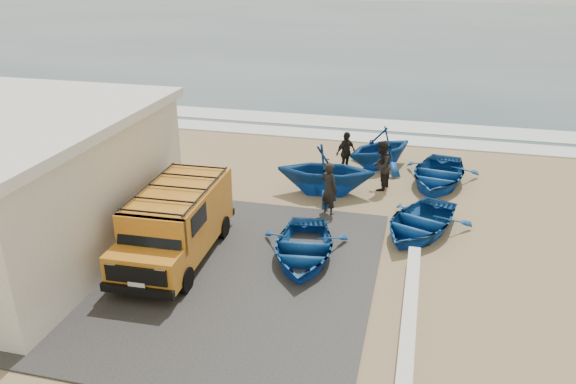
{
  "coord_description": "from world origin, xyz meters",
  "views": [
    {
      "loc": [
        4.86,
        -15.13,
        8.6
      ],
      "look_at": [
        0.71,
        1.65,
        1.2
      ],
      "focal_mm": 35.0,
      "sensor_mm": 36.0,
      "label": 1
    }
  ],
  "objects_px": {
    "boat_mid_left": "(326,170)",
    "fisherman_middle": "(381,166)",
    "parapet": "(409,313)",
    "boat_near_right": "(419,222)",
    "boat_near_left": "(303,248)",
    "boat_far_left": "(380,148)",
    "fisherman_front": "(329,189)",
    "fisherman_back": "(346,153)",
    "boat_mid_right": "(438,174)",
    "van": "(176,221)"
  },
  "relations": [
    {
      "from": "boat_near_right",
      "to": "boat_near_left",
      "type": "bearing_deg",
      "value": -120.88
    },
    {
      "from": "boat_near_right",
      "to": "boat_mid_right",
      "type": "height_order",
      "value": "boat_mid_right"
    },
    {
      "from": "van",
      "to": "boat_far_left",
      "type": "relative_size",
      "value": 1.55
    },
    {
      "from": "boat_mid_right",
      "to": "fisherman_middle",
      "type": "bearing_deg",
      "value": -144.78
    },
    {
      "from": "boat_mid_left",
      "to": "boat_near_left",
      "type": "bearing_deg",
      "value": 177.18
    },
    {
      "from": "parapet",
      "to": "fisherman_front",
      "type": "height_order",
      "value": "fisherman_front"
    },
    {
      "from": "van",
      "to": "boat_near_right",
      "type": "bearing_deg",
      "value": 23.55
    },
    {
      "from": "van",
      "to": "boat_mid_right",
      "type": "xyz_separation_m",
      "value": [
        7.67,
        7.9,
        -0.76
      ]
    },
    {
      "from": "parapet",
      "to": "fisherman_front",
      "type": "relative_size",
      "value": 3.1
    },
    {
      "from": "van",
      "to": "boat_mid_left",
      "type": "distance_m",
      "value": 6.84
    },
    {
      "from": "van",
      "to": "fisherman_back",
      "type": "height_order",
      "value": "van"
    },
    {
      "from": "van",
      "to": "fisherman_front",
      "type": "height_order",
      "value": "van"
    },
    {
      "from": "boat_near_left",
      "to": "fisherman_middle",
      "type": "xyz_separation_m",
      "value": [
        1.75,
        6.1,
        0.6
      ]
    },
    {
      "from": "parapet",
      "to": "boat_near_left",
      "type": "xyz_separation_m",
      "value": [
        -3.28,
        2.42,
        0.12
      ]
    },
    {
      "from": "boat_mid_right",
      "to": "fisherman_front",
      "type": "bearing_deg",
      "value": -125.54
    },
    {
      "from": "boat_mid_right",
      "to": "fisherman_middle",
      "type": "distance_m",
      "value": 2.5
    },
    {
      "from": "van",
      "to": "boat_near_right",
      "type": "height_order",
      "value": "van"
    },
    {
      "from": "fisherman_back",
      "to": "boat_mid_right",
      "type": "bearing_deg",
      "value": -59.43
    },
    {
      "from": "boat_near_right",
      "to": "parapet",
      "type": "bearing_deg",
      "value": -69.64
    },
    {
      "from": "parapet",
      "to": "fisherman_back",
      "type": "xyz_separation_m",
      "value": [
        -3.13,
        10.0,
        0.62
      ]
    },
    {
      "from": "boat_near_right",
      "to": "boat_mid_right",
      "type": "xyz_separation_m",
      "value": [
        0.58,
        4.56,
        0.03
      ]
    },
    {
      "from": "boat_mid_left",
      "to": "boat_mid_right",
      "type": "distance_m",
      "value": 4.68
    },
    {
      "from": "parapet",
      "to": "boat_near_right",
      "type": "distance_m",
      "value": 5.04
    },
    {
      "from": "boat_near_left",
      "to": "boat_near_right",
      "type": "xyz_separation_m",
      "value": [
        3.36,
        2.61,
        0.01
      ]
    },
    {
      "from": "fisherman_middle",
      "to": "fisherman_back",
      "type": "height_order",
      "value": "fisherman_middle"
    },
    {
      "from": "boat_near_left",
      "to": "boat_near_right",
      "type": "height_order",
      "value": "boat_near_right"
    },
    {
      "from": "boat_near_left",
      "to": "fisherman_middle",
      "type": "height_order",
      "value": "fisherman_middle"
    },
    {
      "from": "boat_mid_left",
      "to": "fisherman_middle",
      "type": "xyz_separation_m",
      "value": [
        2.0,
        0.94,
        0.01
      ]
    },
    {
      "from": "parapet",
      "to": "boat_near_right",
      "type": "bearing_deg",
      "value": 89.15
    },
    {
      "from": "boat_mid_left",
      "to": "boat_mid_right",
      "type": "bearing_deg",
      "value": -69.84
    },
    {
      "from": "parapet",
      "to": "boat_mid_right",
      "type": "height_order",
      "value": "boat_mid_right"
    },
    {
      "from": "parapet",
      "to": "boat_mid_left",
      "type": "relative_size",
      "value": 1.62
    },
    {
      "from": "boat_far_left",
      "to": "fisherman_front",
      "type": "bearing_deg",
      "value": -62.47
    },
    {
      "from": "fisherman_middle",
      "to": "van",
      "type": "bearing_deg",
      "value": -24.48
    },
    {
      "from": "boat_near_right",
      "to": "fisherman_front",
      "type": "height_order",
      "value": "fisherman_front"
    },
    {
      "from": "fisherman_middle",
      "to": "boat_mid_right",
      "type": "bearing_deg",
      "value": 130.49
    },
    {
      "from": "van",
      "to": "boat_near_left",
      "type": "relative_size",
      "value": 1.38
    },
    {
      "from": "parapet",
      "to": "fisherman_back",
      "type": "height_order",
      "value": "fisherman_back"
    },
    {
      "from": "parapet",
      "to": "boat_mid_right",
      "type": "distance_m",
      "value": 9.62
    },
    {
      "from": "parapet",
      "to": "fisherman_middle",
      "type": "xyz_separation_m",
      "value": [
        -1.53,
        8.52,
        0.71
      ]
    },
    {
      "from": "boat_mid_left",
      "to": "parapet",
      "type": "bearing_deg",
      "value": -160.61
    },
    {
      "from": "boat_near_left",
      "to": "boat_mid_right",
      "type": "bearing_deg",
      "value": 53.83
    },
    {
      "from": "fisherman_middle",
      "to": "fisherman_back",
      "type": "relative_size",
      "value": 1.11
    },
    {
      "from": "boat_near_left",
      "to": "fisherman_front",
      "type": "distance_m",
      "value": 3.43
    },
    {
      "from": "van",
      "to": "fisherman_back",
      "type": "relative_size",
      "value": 2.93
    },
    {
      "from": "boat_mid_left",
      "to": "fisherman_back",
      "type": "relative_size",
      "value": 2.07
    },
    {
      "from": "boat_mid_left",
      "to": "fisherman_front",
      "type": "height_order",
      "value": "boat_mid_left"
    },
    {
      "from": "boat_near_left",
      "to": "fisherman_front",
      "type": "height_order",
      "value": "fisherman_front"
    },
    {
      "from": "parapet",
      "to": "boat_mid_right",
      "type": "xyz_separation_m",
      "value": [
        0.66,
        9.6,
        0.16
      ]
    },
    {
      "from": "boat_mid_left",
      "to": "boat_far_left",
      "type": "relative_size",
      "value": 1.09
    }
  ]
}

